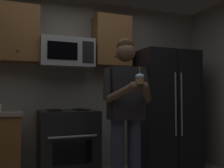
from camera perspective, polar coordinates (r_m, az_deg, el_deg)
name	(u,v)px	position (r m, az deg, el deg)	size (l,w,h in m)	color
wall_back	(73,84)	(3.91, -8.84, 0.04)	(4.40, 0.10, 2.60)	gray
oven_range	(68,144)	(3.56, -10.01, -13.28)	(0.76, 0.70, 0.93)	black
microwave	(67,53)	(3.66, -10.22, 6.84)	(0.74, 0.41, 0.40)	#9EA0A5
refrigerator	(164,110)	(4.03, 11.72, -5.70)	(0.90, 0.75, 1.80)	black
cabinet_row_upper	(24,35)	(3.69, -19.30, 10.48)	(2.78, 0.36, 0.76)	brown
person	(126,107)	(2.80, 3.23, -5.26)	(0.60, 0.48, 1.76)	#383F59
cupcake	(140,79)	(2.51, 6.29, 1.20)	(0.09, 0.09, 0.17)	#A87F56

